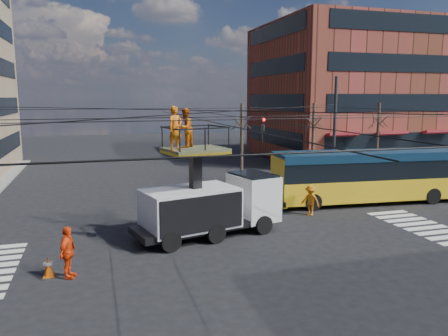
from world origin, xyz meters
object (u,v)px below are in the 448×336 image
traffic_cone (48,266)px  worker_ground (68,253)px  flagger (310,200)px  city_bus (370,175)px  utility_truck (211,193)px

traffic_cone → worker_ground: size_ratio=0.40×
traffic_cone → worker_ground: (0.72, -0.36, 0.58)m
traffic_cone → worker_ground: worker_ground is taller
worker_ground → flagger: (12.38, 5.13, -0.12)m
city_bus → flagger: (-4.90, -1.67, -0.89)m
city_bus → flagger: size_ratio=7.27×
worker_ground → flagger: 13.41m
traffic_cone → city_bus: bearing=19.7°
utility_truck → city_bus: 11.57m
city_bus → flagger: 5.25m
city_bus → traffic_cone: size_ratio=15.89×
city_bus → worker_ground: size_ratio=6.36×
utility_truck → traffic_cone: utility_truck is taller
utility_truck → traffic_cone: (-6.95, -3.04, -1.63)m
city_bus → traffic_cone: (-18.01, -6.45, -1.34)m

